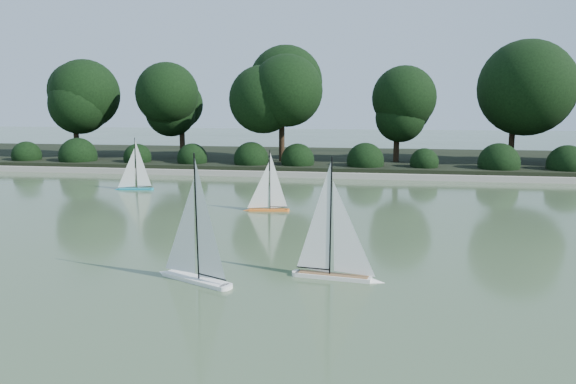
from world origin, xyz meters
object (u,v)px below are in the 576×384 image
(sailboat_white_a, at_px, (190,259))
(race_buoy, at_px, (211,242))
(sailboat_orange, at_px, (265,201))
(sailboat_teal, at_px, (132,181))
(sailboat_white_b, at_px, (340,259))

(sailboat_white_a, height_order, race_buoy, sailboat_white_a)
(sailboat_white_a, distance_m, race_buoy, 2.13)
(sailboat_white_a, relative_size, sailboat_orange, 1.29)
(sailboat_white_a, distance_m, sailboat_teal, 8.43)
(sailboat_orange, height_order, sailboat_teal, sailboat_teal)
(sailboat_teal, bearing_deg, race_buoy, -53.77)
(sailboat_white_b, height_order, race_buoy, sailboat_white_b)
(sailboat_orange, bearing_deg, sailboat_teal, 150.52)
(sailboat_teal, bearing_deg, sailboat_orange, -29.48)
(sailboat_orange, bearing_deg, sailboat_white_b, -66.42)
(sailboat_white_a, distance_m, sailboat_white_b, 2.05)
(sailboat_teal, bearing_deg, sailboat_white_a, -60.27)
(sailboat_teal, bearing_deg, sailboat_white_b, -48.26)
(sailboat_white_a, xyz_separation_m, sailboat_teal, (-4.18, 7.32, -0.05))
(sailboat_white_b, xyz_separation_m, sailboat_orange, (-2.00, 4.57, -0.05))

